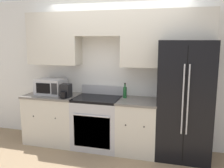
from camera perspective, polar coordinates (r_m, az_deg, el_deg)
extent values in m
plane|color=#937A5B|center=(4.24, -1.20, -16.07)|extent=(12.00, 12.00, 0.00)
cube|color=white|center=(4.47, 1.23, 2.79)|extent=(8.00, 0.06, 2.60)
cube|color=beige|center=(4.67, -13.04, 10.01)|extent=(0.94, 0.33, 0.91)
cube|color=beige|center=(4.33, -2.83, 13.57)|extent=(0.79, 0.33, 0.41)
cube|color=beige|center=(4.10, 12.48, 10.03)|extent=(1.46, 0.33, 0.91)
cube|color=beige|center=(4.77, -13.24, -7.79)|extent=(0.94, 0.62, 0.85)
cube|color=slate|center=(4.65, -13.46, -2.57)|extent=(0.96, 0.64, 0.03)
sphere|color=black|center=(4.59, -17.49, -7.03)|extent=(0.03, 0.03, 0.03)
sphere|color=black|center=(4.37, -12.81, -7.65)|extent=(0.03, 0.03, 0.03)
cube|color=beige|center=(4.25, 5.97, -9.79)|extent=(0.64, 0.62, 0.85)
cube|color=slate|center=(4.12, 6.09, -3.97)|extent=(0.66, 0.64, 0.03)
sphere|color=black|center=(3.96, 3.14, -9.34)|extent=(0.03, 0.03, 0.03)
sphere|color=black|center=(3.91, 7.33, -9.67)|extent=(0.03, 0.03, 0.03)
cube|color=#B7B7BC|center=(4.42, -3.28, -8.98)|extent=(0.79, 0.62, 0.85)
cube|color=black|center=(4.17, -4.67, -10.84)|extent=(0.63, 0.01, 0.54)
cube|color=black|center=(4.30, -3.34, -3.37)|extent=(0.79, 0.62, 0.04)
cube|color=#B7B7BC|center=(4.54, -2.19, -1.35)|extent=(0.79, 0.04, 0.16)
cylinder|color=silver|center=(4.06, -4.86, -7.27)|extent=(0.63, 0.02, 0.02)
cube|color=black|center=(4.09, 16.35, -3.58)|extent=(0.82, 0.69, 1.86)
cube|color=black|center=(3.76, 16.36, -4.79)|extent=(0.01, 0.01, 1.72)
cylinder|color=#B7B7BC|center=(3.71, 15.90, -3.48)|extent=(0.02, 0.02, 1.03)
cylinder|color=#B7B7BC|center=(3.71, 16.98, -3.53)|extent=(0.02, 0.02, 1.03)
cube|color=#B7B7BC|center=(4.69, -13.75, -0.52)|extent=(0.49, 0.39, 0.28)
cube|color=black|center=(4.54, -15.48, -0.95)|extent=(0.27, 0.01, 0.18)
cube|color=#262628|center=(4.43, -13.09, -1.11)|extent=(0.11, 0.01, 0.19)
cylinder|color=#195928|center=(4.26, 2.97, -1.95)|extent=(0.06, 0.06, 0.19)
cylinder|color=#195928|center=(4.23, 2.99, -0.38)|extent=(0.03, 0.03, 0.05)
cylinder|color=black|center=(4.23, 2.99, 0.10)|extent=(0.03, 0.03, 0.02)
cube|color=black|center=(4.36, -10.48, -1.49)|extent=(0.16, 0.17, 0.23)
cylinder|color=black|center=(4.29, -11.00, -2.40)|extent=(0.11, 0.11, 0.10)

